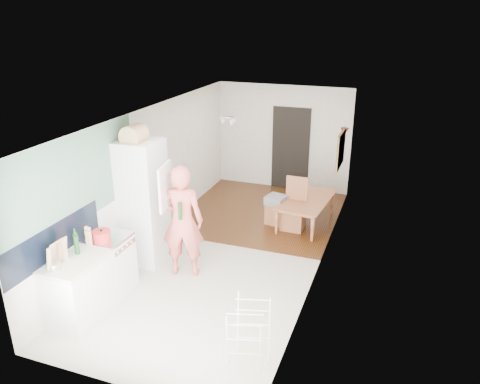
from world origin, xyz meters
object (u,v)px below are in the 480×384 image
Objects in this scene: stool at (276,213)px; drying_rack at (249,335)px; dining_table at (307,213)px; dining_chair at (294,205)px; person at (182,212)px.

stool is 4.12m from drying_rack.
dining_chair is at bearing 150.71° from dining_table.
person is 4.84× the size of stool.
dining_table is 1.59× the size of drying_rack.
person is at bearing -118.89° from dining_chair.
drying_rack is (1.69, -1.66, -0.69)m from person.
dining_table reaches higher than stool.
drying_rack is at bearing 118.67° from person.
stool is (0.90, 2.37, -0.88)m from person.
stool is at bearing 164.20° from dining_chair.
dining_chair is (1.29, 2.25, -0.59)m from person.
stool is at bearing 85.22° from drying_rack.
person is 2.63× the size of drying_rack.
dining_chair is at bearing 80.00° from drying_rack.
person reaches higher than dining_table.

